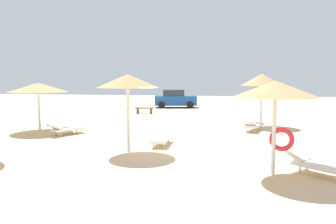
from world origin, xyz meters
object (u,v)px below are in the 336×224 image
lounger_0 (319,165)px  parasol_3 (38,88)px  lounger_3 (66,129)px  parasol_1 (262,80)px  parasol_2 (128,81)px  parasol_0 (276,91)px  bench_0 (144,109)px  lounger_2 (162,137)px  lounger_1 (253,125)px  parked_car (175,99)px

lounger_0 → parasol_3: bearing=154.0°
parasol_3 → lounger_0: bearing=-26.0°
parasol_3 → lounger_0: (12.56, -6.12, -2.00)m
lounger_3 → parasol_1: bearing=25.5°
parasol_2 → parasol_3: parasol_2 is taller
parasol_0 → bench_0: parasol_0 is taller
parasol_1 → lounger_3: parasol_1 is taller
parasol_3 → lounger_0: size_ratio=1.65×
lounger_0 → bench_0: bearing=120.5°
parasol_2 → bench_0: parasol_2 is taller
lounger_3 → bench_0: bearing=81.8°
lounger_0 → lounger_2: 6.41m
lounger_3 → lounger_1: bearing=17.3°
parasol_1 → lounger_0: bearing=-86.4°
lounger_2 → parasol_3: bearing=160.4°
parasol_0 → parasol_1: parasol_1 is taller
parasol_1 → lounger_2: parasol_1 is taller
parasol_0 → lounger_0: size_ratio=1.47×
parasol_1 → lounger_2: 8.23m
lounger_2 → lounger_3: bearing=163.0°
parasol_1 → lounger_2: (-4.72, -6.29, -2.40)m
parasol_3 → parked_car: bearing=71.4°
lounger_1 → lounger_3: size_ratio=1.00×
parasol_1 → parasol_2: parasol_1 is taller
lounger_1 → lounger_3: (-9.31, -2.90, -0.01)m
parasol_1 → parasol_3: bearing=-162.7°
lounger_0 → bench_0: lounger_0 is taller
parasol_1 → parasol_3: 12.52m
parasol_2 → lounger_0: (6.35, -2.04, -2.38)m
parasol_1 → lounger_3: 11.22m
bench_0 → parked_car: parked_car is taller
lounger_1 → lounger_2: 6.10m
lounger_1 → bench_0: bearing=137.1°
parked_car → parasol_3: bearing=-108.6°
lounger_0 → parked_car: bearing=109.4°
parasol_0 → lounger_3: size_ratio=1.38×
parasol_1 → lounger_3: size_ratio=1.55×
parasol_2 → parasol_3: (-6.21, 4.08, -0.37)m
parasol_0 → parasol_2: size_ratio=0.93×
lounger_1 → lounger_3: bearing=-162.7°
lounger_0 → lounger_2: bearing=146.3°
lounger_1 → parked_car: bearing=115.4°
parasol_3 → parked_car: parasol_3 is taller
lounger_0 → bench_0: (-9.03, 15.31, 0.04)m
lounger_2 → lounger_0: bearing=-33.7°
lounger_2 → parasol_1: bearing=53.1°
parasol_0 → parasol_3: (-11.26, 6.22, -0.14)m
parasol_1 → bench_0: (-8.42, 5.47, -2.37)m
parasol_1 → lounger_1: bearing=-107.7°
parasol_0 → lounger_3: (-9.21, 5.23, -2.14)m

